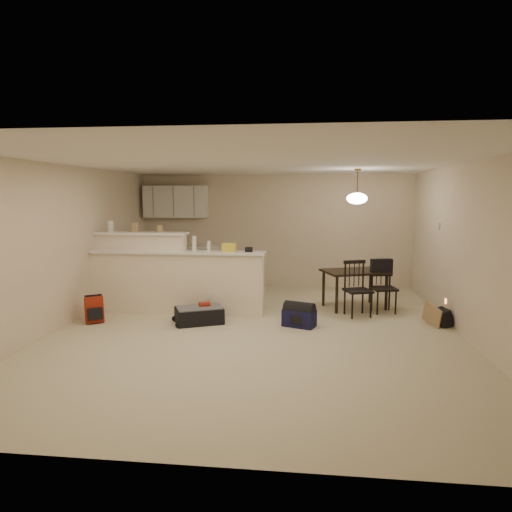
# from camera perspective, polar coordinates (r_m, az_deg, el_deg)

# --- Properties ---
(room) EXTENTS (7.00, 7.02, 2.50)m
(room) POSITION_cam_1_polar(r_m,az_deg,el_deg) (6.71, 0.17, 0.91)
(room) COLOR beige
(room) RESTS_ON ground
(breakfast_bar) EXTENTS (3.08, 0.58, 1.39)m
(breakfast_bar) POSITION_cam_1_polar(r_m,az_deg,el_deg) (8.13, -11.47, -2.66)
(breakfast_bar) COLOR #F3E3C5
(breakfast_bar) RESTS_ON ground
(upper_cabinets) EXTENTS (1.40, 0.34, 0.70)m
(upper_cabinets) POSITION_cam_1_polar(r_m,az_deg,el_deg) (10.37, -10.01, 6.71)
(upper_cabinets) COLOR white
(upper_cabinets) RESTS_ON room
(kitchen_counter) EXTENTS (1.80, 0.60, 0.90)m
(kitchen_counter) POSITION_cam_1_polar(r_m,az_deg,el_deg) (10.31, -8.96, -1.36)
(kitchen_counter) COLOR white
(kitchen_counter) RESTS_ON ground
(thermostat) EXTENTS (0.02, 0.12, 0.12)m
(thermostat) POSITION_cam_1_polar(r_m,az_deg,el_deg) (8.50, 21.87, 3.44)
(thermostat) COLOR beige
(thermostat) RESTS_ON room
(jar) EXTENTS (0.10, 0.10, 0.20)m
(jar) POSITION_cam_1_polar(r_m,az_deg,el_deg) (8.51, -17.72, 3.57)
(jar) COLOR silver
(jar) RESTS_ON breakfast_bar
(cereal_box) EXTENTS (0.10, 0.07, 0.16)m
(cereal_box) POSITION_cam_1_polar(r_m,az_deg,el_deg) (8.34, -14.89, 3.46)
(cereal_box) COLOR #A18053
(cereal_box) RESTS_ON breakfast_bar
(small_box) EXTENTS (0.08, 0.06, 0.12)m
(small_box) POSITION_cam_1_polar(r_m,az_deg,el_deg) (8.19, -11.90, 3.34)
(small_box) COLOR #A18053
(small_box) RESTS_ON breakfast_bar
(bottle_a) EXTENTS (0.07, 0.07, 0.26)m
(bottle_a) POSITION_cam_1_polar(r_m,az_deg,el_deg) (7.81, -7.72, 1.54)
(bottle_a) COLOR silver
(bottle_a) RESTS_ON breakfast_bar
(bottle_b) EXTENTS (0.06, 0.06, 0.18)m
(bottle_b) POSITION_cam_1_polar(r_m,az_deg,el_deg) (7.76, -5.93, 1.23)
(bottle_b) COLOR silver
(bottle_b) RESTS_ON breakfast_bar
(bag_lump) EXTENTS (0.22, 0.18, 0.14)m
(bag_lump) POSITION_cam_1_polar(r_m,az_deg,el_deg) (7.69, -3.38, 1.06)
(bag_lump) COLOR #A18053
(bag_lump) RESTS_ON breakfast_bar
(pouch) EXTENTS (0.12, 0.10, 0.08)m
(pouch) POSITION_cam_1_polar(r_m,az_deg,el_deg) (7.65, -0.90, 0.80)
(pouch) COLOR #A18053
(pouch) RESTS_ON breakfast_bar
(dining_table) EXTENTS (1.29, 1.08, 0.69)m
(dining_table) POSITION_cam_1_polar(r_m,az_deg,el_deg) (8.43, 12.24, -2.34)
(dining_table) COLOR black
(dining_table) RESTS_ON ground
(pendant_lamp) EXTENTS (0.36, 0.36, 0.62)m
(pendant_lamp) POSITION_cam_1_polar(r_m,az_deg,el_deg) (8.32, 12.51, 7.10)
(pendant_lamp) COLOR brown
(pendant_lamp) RESTS_ON room
(dining_chair_near) EXTENTS (0.51, 0.50, 0.94)m
(dining_chair_near) POSITION_cam_1_polar(r_m,az_deg,el_deg) (7.88, 12.63, -4.05)
(dining_chair_near) COLOR black
(dining_chair_near) RESTS_ON ground
(dining_chair_far) EXTENTS (0.46, 0.45, 0.91)m
(dining_chair_far) POSITION_cam_1_polar(r_m,az_deg,el_deg) (8.25, 15.71, -3.75)
(dining_chair_far) COLOR black
(dining_chair_far) RESTS_ON ground
(suitcase) EXTENTS (0.86, 0.73, 0.25)m
(suitcase) POSITION_cam_1_polar(r_m,az_deg,el_deg) (7.42, -7.12, -7.38)
(suitcase) COLOR black
(suitcase) RESTS_ON ground
(red_backpack) EXTENTS (0.33, 0.30, 0.42)m
(red_backpack) POSITION_cam_1_polar(r_m,az_deg,el_deg) (7.82, -19.58, -6.33)
(red_backpack) COLOR maroon
(red_backpack) RESTS_ON ground
(navy_duffel) EXTENTS (0.55, 0.42, 0.27)m
(navy_duffel) POSITION_cam_1_polar(r_m,az_deg,el_deg) (7.20, 5.42, -7.72)
(navy_duffel) COLOR #13133B
(navy_duffel) RESTS_ON ground
(black_daypack) EXTENTS (0.27, 0.33, 0.26)m
(black_daypack) POSITION_cam_1_polar(r_m,az_deg,el_deg) (7.78, 22.24, -7.16)
(black_daypack) COLOR black
(black_daypack) RESTS_ON ground
(cardboard_sheet) EXTENTS (0.17, 0.42, 0.34)m
(cardboard_sheet) POSITION_cam_1_polar(r_m,az_deg,el_deg) (7.73, 21.13, -6.89)
(cardboard_sheet) COLOR #A18053
(cardboard_sheet) RESTS_ON ground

